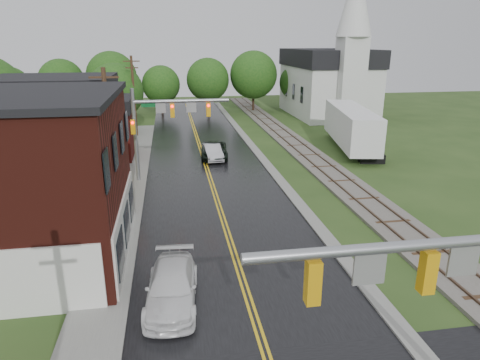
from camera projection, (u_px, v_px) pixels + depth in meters
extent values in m
cube|color=black|center=(206.00, 167.00, 37.32)|extent=(10.00, 90.00, 0.02)
cube|color=gray|center=(256.00, 151.00, 42.84)|extent=(0.80, 70.00, 0.12)
cube|color=gray|center=(129.00, 190.00, 31.67)|extent=(2.40, 50.00, 0.12)
cube|color=silver|center=(126.00, 225.00, 21.94)|extent=(0.10, 9.50, 3.00)
cube|color=tan|center=(58.00, 147.00, 30.88)|extent=(8.00, 7.00, 6.40)
cube|color=#3F0F0C|center=(94.00, 135.00, 39.78)|extent=(7.00, 6.00, 4.40)
cube|color=silver|center=(327.00, 91.00, 62.77)|extent=(10.00, 16.00, 7.00)
cube|color=black|center=(329.00, 58.00, 61.31)|extent=(10.40, 16.40, 2.40)
cube|color=silver|center=(350.00, 82.00, 54.65)|extent=(3.20, 3.20, 11.00)
cube|color=#59544C|center=(300.00, 148.00, 43.52)|extent=(3.20, 80.00, 0.20)
cube|color=#4C3828|center=(293.00, 147.00, 43.37)|extent=(0.10, 80.00, 0.12)
cube|color=#4C3828|center=(307.00, 147.00, 43.59)|extent=(0.10, 80.00, 0.12)
cylinder|color=gray|center=(402.00, 246.00, 9.44)|extent=(7.20, 0.26, 0.26)
cube|color=orange|center=(428.00, 272.00, 9.77)|extent=(0.32, 0.30, 1.05)
cube|color=orange|center=(313.00, 282.00, 9.34)|extent=(0.32, 0.30, 1.05)
cube|color=gray|center=(463.00, 261.00, 9.84)|extent=(0.75, 0.06, 0.75)
cube|color=gray|center=(369.00, 269.00, 9.48)|extent=(0.75, 0.06, 0.75)
cylinder|color=gray|center=(135.00, 136.00, 32.52)|extent=(0.28, 0.28, 7.20)
cylinder|color=gray|center=(182.00, 101.00, 32.27)|extent=(7.20, 0.26, 0.26)
cube|color=orange|center=(172.00, 110.00, 32.38)|extent=(0.32, 0.30, 1.05)
cube|color=orange|center=(208.00, 110.00, 32.80)|extent=(0.32, 0.30, 1.05)
cube|color=gray|center=(161.00, 108.00, 32.18)|extent=(0.75, 0.06, 0.75)
cube|color=gray|center=(191.00, 107.00, 32.54)|extent=(0.75, 0.06, 0.75)
cube|color=#0C5926|center=(151.00, 105.00, 31.99)|extent=(1.40, 0.04, 0.30)
sphere|color=#FF0C0C|center=(172.00, 106.00, 32.11)|extent=(0.20, 0.20, 0.20)
cylinder|color=#382616|center=(110.00, 140.00, 27.37)|extent=(0.28, 0.28, 9.00)
cube|color=#382616|center=(104.00, 77.00, 26.16)|extent=(1.80, 0.12, 0.12)
cube|color=#382616|center=(105.00, 89.00, 26.38)|extent=(1.40, 0.12, 0.12)
cylinder|color=#382616|center=(134.00, 97.00, 48.01)|extent=(0.28, 0.28, 9.00)
cube|color=#382616|center=(131.00, 61.00, 46.80)|extent=(1.80, 0.12, 0.12)
cube|color=#382616|center=(132.00, 68.00, 47.01)|extent=(1.40, 0.12, 0.12)
cylinder|color=black|center=(62.00, 134.00, 44.12)|extent=(0.36, 0.36, 2.70)
sphere|color=#1A4714|center=(58.00, 102.00, 43.10)|extent=(6.00, 6.00, 6.00)
sphere|color=#1A4714|center=(64.00, 108.00, 42.98)|extent=(4.20, 4.20, 4.20)
cylinder|color=black|center=(118.00, 122.00, 50.49)|extent=(0.36, 0.36, 2.88)
sphere|color=#1A4714|center=(116.00, 91.00, 49.40)|extent=(6.40, 6.40, 6.40)
sphere|color=#1A4714|center=(121.00, 97.00, 49.29)|extent=(4.48, 4.48, 4.48)
imported|color=black|center=(214.00, 151.00, 40.06)|extent=(2.83, 5.39, 1.45)
imported|color=#B8B8BE|center=(212.00, 152.00, 39.60)|extent=(1.77, 4.35, 1.40)
imported|color=white|center=(172.00, 287.00, 17.83)|extent=(2.47, 5.24, 1.48)
cube|color=black|center=(372.00, 158.00, 38.72)|extent=(2.37, 1.58, 0.80)
cylinder|color=gray|center=(337.00, 138.00, 46.60)|extent=(0.16, 0.16, 0.80)
cube|color=silver|center=(351.00, 125.00, 42.80)|extent=(5.36, 13.74, 3.36)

